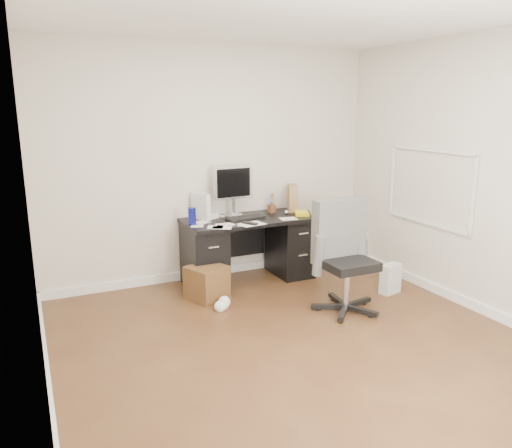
{
  "coord_description": "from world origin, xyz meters",
  "views": [
    {
      "loc": [
        -2.0,
        -3.46,
        2.02
      ],
      "look_at": [
        0.18,
        1.2,
        0.79
      ],
      "focal_mm": 35.0,
      "sensor_mm": 36.0,
      "label": 1
    }
  ],
  "objects_px": {
    "keyboard": "(245,218)",
    "wicker_basket": "(207,283)",
    "lcd_monitor": "(233,191)",
    "office_chair": "(348,258)",
    "desk": "(249,247)",
    "pc_tower": "(353,246)"
  },
  "relations": [
    {
      "from": "keyboard",
      "to": "wicker_basket",
      "type": "xyz_separation_m",
      "value": [
        -0.59,
        -0.3,
        -0.58
      ]
    },
    {
      "from": "lcd_monitor",
      "to": "office_chair",
      "type": "distance_m",
      "value": 1.63
    },
    {
      "from": "desk",
      "to": "wicker_basket",
      "type": "relative_size",
      "value": 4.15
    },
    {
      "from": "desk",
      "to": "lcd_monitor",
      "type": "bearing_deg",
      "value": 124.28
    },
    {
      "from": "pc_tower",
      "to": "wicker_basket",
      "type": "relative_size",
      "value": 1.09
    },
    {
      "from": "lcd_monitor",
      "to": "office_chair",
      "type": "bearing_deg",
      "value": -69.56
    },
    {
      "from": "desk",
      "to": "pc_tower",
      "type": "bearing_deg",
      "value": 3.69
    },
    {
      "from": "keyboard",
      "to": "wicker_basket",
      "type": "height_order",
      "value": "keyboard"
    },
    {
      "from": "desk",
      "to": "office_chair",
      "type": "height_order",
      "value": "office_chair"
    },
    {
      "from": "keyboard",
      "to": "wicker_basket",
      "type": "distance_m",
      "value": 0.88
    },
    {
      "from": "pc_tower",
      "to": "keyboard",
      "type": "bearing_deg",
      "value": 168.07
    },
    {
      "from": "lcd_monitor",
      "to": "office_chair",
      "type": "height_order",
      "value": "lcd_monitor"
    },
    {
      "from": "desk",
      "to": "pc_tower",
      "type": "height_order",
      "value": "desk"
    },
    {
      "from": "wicker_basket",
      "to": "desk",
      "type": "bearing_deg",
      "value": 28.52
    },
    {
      "from": "desk",
      "to": "lcd_monitor",
      "type": "distance_m",
      "value": 0.69
    },
    {
      "from": "keyboard",
      "to": "wicker_basket",
      "type": "relative_size",
      "value": 1.26
    },
    {
      "from": "keyboard",
      "to": "pc_tower",
      "type": "distance_m",
      "value": 1.73
    },
    {
      "from": "pc_tower",
      "to": "wicker_basket",
      "type": "xyz_separation_m",
      "value": [
        -2.21,
        -0.45,
        -0.02
      ]
    },
    {
      "from": "keyboard",
      "to": "office_chair",
      "type": "relative_size",
      "value": 0.41
    },
    {
      "from": "office_chair",
      "to": "pc_tower",
      "type": "bearing_deg",
      "value": 51.72
    },
    {
      "from": "lcd_monitor",
      "to": "pc_tower",
      "type": "distance_m",
      "value": 1.89
    },
    {
      "from": "desk",
      "to": "lcd_monitor",
      "type": "relative_size",
      "value": 2.5
    }
  ]
}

